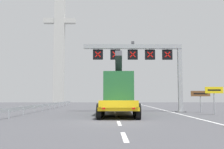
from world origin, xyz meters
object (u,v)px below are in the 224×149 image
at_px(tourist_info_sign_brown, 200,96).
at_px(bridge_pylon_distant, 59,35).
at_px(overhead_lane_gantry, 145,58).
at_px(exit_sign_yellow, 214,93).
at_px(heavy_haul_truck_yellow, 119,92).

relative_size(tourist_info_sign_brown, bridge_pylon_distant, 0.06).
height_order(overhead_lane_gantry, bridge_pylon_distant, bridge_pylon_distant).
height_order(overhead_lane_gantry, exit_sign_yellow, overhead_lane_gantry).
relative_size(exit_sign_yellow, tourist_info_sign_brown, 1.13).
bearing_deg(bridge_pylon_distant, tourist_info_sign_brown, -64.03).
bearing_deg(exit_sign_yellow, heavy_haul_truck_yellow, 160.43).
height_order(heavy_haul_truck_yellow, tourist_info_sign_brown, heavy_haul_truck_yellow).
distance_m(heavy_haul_truck_yellow, tourist_info_sign_brown, 8.05).
distance_m(tourist_info_sign_brown, bridge_pylon_distant, 55.00).
xyz_separation_m(tourist_info_sign_brown, bridge_pylon_distant, (-22.88, 46.98, 17.15)).
bearing_deg(tourist_info_sign_brown, heavy_haul_truck_yellow, -178.33).
xyz_separation_m(heavy_haul_truck_yellow, tourist_info_sign_brown, (8.04, 0.24, -0.33)).
bearing_deg(overhead_lane_gantry, heavy_haul_truck_yellow, -155.04).
distance_m(heavy_haul_truck_yellow, exit_sign_yellow, 8.64).
bearing_deg(bridge_pylon_distant, exit_sign_yellow, -65.37).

